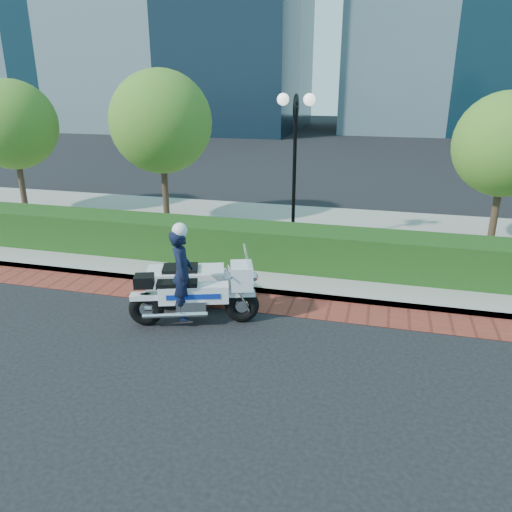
% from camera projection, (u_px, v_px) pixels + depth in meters
% --- Properties ---
extents(ground, '(120.00, 120.00, 0.00)m').
position_uv_depth(ground, '(195.00, 329.00, 9.98)').
color(ground, black).
rests_on(ground, ground).
extents(brick_strip, '(60.00, 1.00, 0.01)m').
position_uv_depth(brick_strip, '(219.00, 298.00, 11.35)').
color(brick_strip, maroon).
rests_on(brick_strip, ground).
extents(sidewalk, '(60.00, 8.00, 0.15)m').
position_uv_depth(sidewalk, '(265.00, 238.00, 15.43)').
color(sidewalk, gray).
rests_on(sidewalk, ground).
extents(hedge_main, '(18.00, 1.20, 1.00)m').
position_uv_depth(hedge_main, '(244.00, 243.00, 13.05)').
color(hedge_main, black).
rests_on(hedge_main, sidewalk).
extents(lamppost, '(1.02, 0.70, 4.21)m').
position_uv_depth(lamppost, '(295.00, 147.00, 13.49)').
color(lamppost, black).
rests_on(lamppost, sidewalk).
extents(tree_a, '(3.00, 3.00, 4.58)m').
position_uv_depth(tree_a, '(12.00, 125.00, 16.95)').
color(tree_a, '#332319').
rests_on(tree_a, sidewalk).
extents(tree_b, '(3.20, 3.20, 4.89)m').
position_uv_depth(tree_b, '(161.00, 122.00, 15.58)').
color(tree_b, '#332319').
rests_on(tree_b, sidewalk).
extents(tree_c, '(2.80, 2.80, 4.30)m').
position_uv_depth(tree_c, '(506.00, 145.00, 13.34)').
color(tree_c, '#332319').
rests_on(tree_c, sidewalk).
extents(police_motorcycle, '(2.68, 1.95, 2.14)m').
position_uv_depth(police_motorcycle, '(189.00, 283.00, 10.31)').
color(police_motorcycle, black).
rests_on(police_motorcycle, ground).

